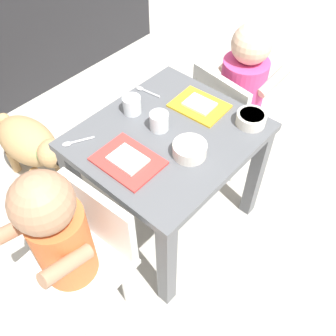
{
  "coord_description": "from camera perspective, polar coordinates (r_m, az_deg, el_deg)",
  "views": [
    {
      "loc": [
        -0.64,
        -0.57,
        1.28
      ],
      "look_at": [
        0.0,
        0.0,
        0.3
      ],
      "focal_mm": 40.45,
      "sensor_mm": 36.0,
      "label": 1
    }
  ],
  "objects": [
    {
      "name": "food_tray_right",
      "position": [
        1.28,
        4.76,
        9.37
      ],
      "size": [
        0.15,
        0.18,
        0.02
      ],
      "color": "gold",
      "rests_on": "dining_table"
    },
    {
      "name": "spoon_by_left_tray",
      "position": [
        1.35,
        -3.39,
        11.53
      ],
      "size": [
        0.03,
        0.1,
        0.01
      ],
      "color": "silver",
      "rests_on": "dining_table"
    },
    {
      "name": "cereal_bowl_left_side",
      "position": [
        1.11,
        3.29,
        2.85
      ],
      "size": [
        0.1,
        0.1,
        0.04
      ],
      "color": "silver",
      "rests_on": "dining_table"
    },
    {
      "name": "veggie_bowl_far",
      "position": [
        1.23,
        12.42,
        7.3
      ],
      "size": [
        0.09,
        0.09,
        0.04
      ],
      "color": "silver",
      "rests_on": "dining_table"
    },
    {
      "name": "seated_child_right",
      "position": [
        1.51,
        10.97,
        12.11
      ],
      "size": [
        0.32,
        0.32,
        0.64
      ],
      "color": "silver",
      "rests_on": "ground"
    },
    {
      "name": "dining_table",
      "position": [
        1.25,
        0.0,
        2.18
      ],
      "size": [
        0.55,
        0.49,
        0.47
      ],
      "color": "#515459",
      "rests_on": "ground"
    },
    {
      "name": "water_cup_right",
      "position": [
        1.25,
        -5.59,
        9.21
      ],
      "size": [
        0.06,
        0.06,
        0.06
      ],
      "color": "white",
      "rests_on": "dining_table"
    },
    {
      "name": "seated_child_left",
      "position": [
        1.04,
        -15.34,
        -10.08
      ],
      "size": [
        0.29,
        0.29,
        0.67
      ],
      "color": "silver",
      "rests_on": "ground"
    },
    {
      "name": "water_cup_left",
      "position": [
        1.18,
        -1.49,
        6.8
      ],
      "size": [
        0.06,
        0.06,
        0.06
      ],
      "color": "white",
      "rests_on": "dining_table"
    },
    {
      "name": "ground_plane",
      "position": [
        1.54,
        0.0,
        -7.44
      ],
      "size": [
        7.0,
        7.0,
        0.0
      ],
      "primitive_type": "plane",
      "color": "#B2ADA3"
    },
    {
      "name": "spoon_by_right_tray",
      "position": [
        1.19,
        -13.85,
        3.83
      ],
      "size": [
        0.09,
        0.06,
        0.01
      ],
      "color": "silver",
      "rests_on": "dining_table"
    },
    {
      "name": "dog",
      "position": [
        1.64,
        -19.98,
        3.52
      ],
      "size": [
        0.19,
        0.41,
        0.3
      ],
      "color": "tan",
      "rests_on": "ground"
    },
    {
      "name": "food_tray_left",
      "position": [
        1.1,
        -6.05,
        1.12
      ],
      "size": [
        0.15,
        0.19,
        0.02
      ],
      "color": "red",
      "rests_on": "dining_table"
    }
  ]
}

